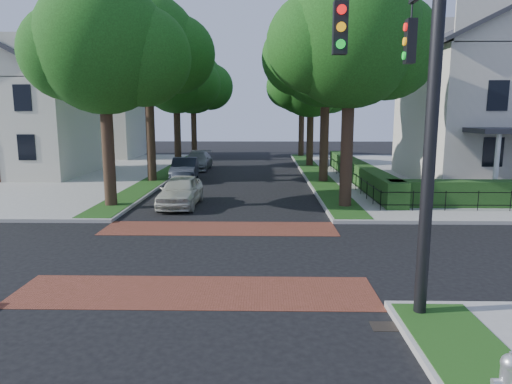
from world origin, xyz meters
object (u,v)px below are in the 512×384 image
(parked_car_front, at_px, (181,191))
(parked_car_rear, at_px, (198,161))
(traffic_signal, at_px, (419,98))
(parked_car_middle, at_px, (185,169))

(parked_car_front, bearing_deg, parked_car_rear, 96.01)
(traffic_signal, xyz_separation_m, parked_car_middle, (-8.49, 20.66, -3.96))
(traffic_signal, height_order, parked_car_rear, traffic_signal)
(traffic_signal, distance_m, parked_car_rear, 28.18)
(parked_car_middle, height_order, parked_car_rear, parked_car_middle)
(parked_car_middle, relative_size, parked_car_rear, 0.93)
(traffic_signal, xyz_separation_m, parked_car_rear, (-8.49, 26.57, -4.00))
(parked_car_front, xyz_separation_m, parked_car_rear, (-1.30, 14.61, -0.04))
(parked_car_middle, bearing_deg, parked_car_front, -85.85)
(parked_car_front, bearing_deg, parked_car_middle, 99.42)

